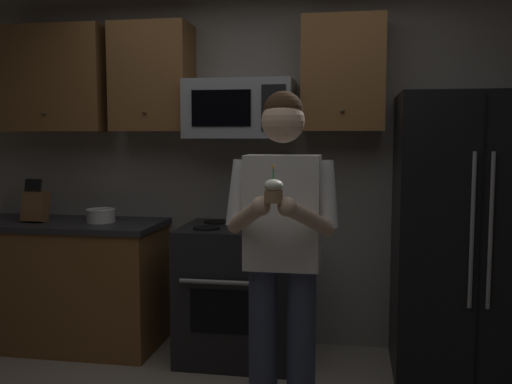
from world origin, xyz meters
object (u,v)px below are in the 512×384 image
(microwave, at_px, (240,109))
(refrigerator, at_px, (468,237))
(oven_range, at_px, (237,292))
(bowl_large_white, at_px, (101,215))
(cupcake, at_px, (273,191))
(knife_block, at_px, (35,206))
(person, at_px, (282,242))

(microwave, distance_m, refrigerator, 1.72)
(oven_range, xyz_separation_m, refrigerator, (1.50, -0.04, 0.44))
(bowl_large_white, distance_m, cupcake, 1.94)
(bowl_large_white, bearing_deg, cupcake, -41.80)
(cupcake, bearing_deg, refrigerator, 48.57)
(knife_block, height_order, cupcake, cupcake)
(person, bearing_deg, oven_range, 114.63)
(microwave, height_order, person, microwave)
(microwave, bearing_deg, bowl_large_white, -174.41)
(refrigerator, xyz_separation_m, person, (-1.07, -0.89, 0.10))
(refrigerator, xyz_separation_m, bowl_large_white, (-2.50, 0.06, 0.07))
(microwave, xyz_separation_m, person, (0.43, -1.05, -0.72))
(refrigerator, relative_size, bowl_large_white, 8.54)
(microwave, height_order, knife_block, microwave)
(microwave, xyz_separation_m, refrigerator, (1.50, -0.16, -0.82))
(oven_range, bearing_deg, cupcake, -71.30)
(knife_block, relative_size, bowl_large_white, 1.52)
(bowl_large_white, bearing_deg, knife_block, -173.93)
(bowl_large_white, distance_m, person, 1.72)
(person, distance_m, cupcake, 0.44)
(microwave, distance_m, cupcake, 1.50)
(person, height_order, cupcake, person)
(oven_range, xyz_separation_m, microwave, (0.00, 0.12, 1.26))
(oven_range, height_order, person, person)
(bowl_large_white, relative_size, cupcake, 1.21)
(oven_range, relative_size, bowl_large_white, 4.42)
(refrigerator, distance_m, cupcake, 1.67)
(refrigerator, distance_m, knife_block, 2.98)
(refrigerator, relative_size, cupcake, 10.35)
(person, bearing_deg, cupcake, -90.00)
(oven_range, bearing_deg, person, -65.37)
(oven_range, distance_m, bowl_large_white, 1.13)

